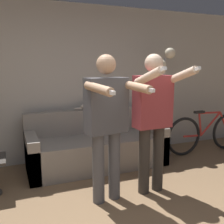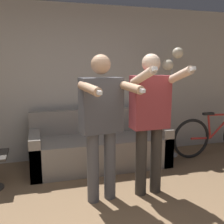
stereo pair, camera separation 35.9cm
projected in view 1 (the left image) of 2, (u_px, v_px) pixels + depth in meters
name	position (u px, v px, depth m)	size (l,w,h in m)	color
wall_back	(64.00, 84.00, 4.37)	(10.00, 0.05, 2.60)	#B7B2A8
couch	(97.00, 148.00, 4.21)	(2.17, 0.84, 0.87)	gray
person_left	(107.00, 118.00, 2.98)	(0.61, 0.73, 1.73)	#56565B
person_right	(153.00, 114.00, 3.21)	(0.55, 0.67, 1.74)	#38332D
cat	(92.00, 105.00, 4.39)	(0.51, 0.12, 0.16)	#B7AD9E
floor_lamp	(165.00, 76.00, 4.60)	(0.37, 0.32, 1.90)	#B2B2B7
bicycle	(206.00, 133.00, 4.85)	(1.72, 0.07, 0.79)	black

